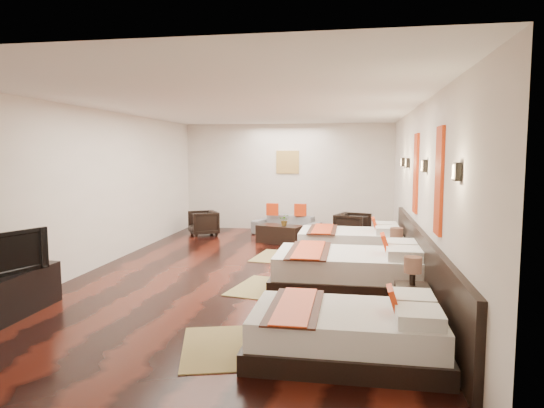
% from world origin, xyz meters
% --- Properties ---
extents(floor, '(5.50, 9.50, 0.01)m').
position_xyz_m(floor, '(0.00, 0.00, 0.00)').
color(floor, black).
rests_on(floor, ground).
extents(ceiling, '(5.50, 9.50, 0.01)m').
position_xyz_m(ceiling, '(0.00, 0.00, 2.80)').
color(ceiling, white).
rests_on(ceiling, floor).
extents(back_wall, '(5.50, 0.01, 2.80)m').
position_xyz_m(back_wall, '(0.00, 4.75, 1.40)').
color(back_wall, silver).
rests_on(back_wall, floor).
extents(left_wall, '(0.01, 9.50, 2.80)m').
position_xyz_m(left_wall, '(-2.75, 0.00, 1.40)').
color(left_wall, silver).
rests_on(left_wall, floor).
extents(right_wall, '(0.01, 9.50, 2.80)m').
position_xyz_m(right_wall, '(2.75, 0.00, 1.40)').
color(right_wall, silver).
rests_on(right_wall, floor).
extents(headboard_panel, '(0.08, 6.60, 0.90)m').
position_xyz_m(headboard_panel, '(2.71, -0.80, 0.45)').
color(headboard_panel, black).
rests_on(headboard_panel, floor).
extents(bed_near, '(1.94, 1.22, 0.74)m').
position_xyz_m(bed_near, '(1.69, -3.21, 0.25)').
color(bed_near, black).
rests_on(bed_near, floor).
extents(bed_mid, '(2.25, 1.41, 0.86)m').
position_xyz_m(bed_mid, '(1.70, -0.75, 0.29)').
color(bed_mid, black).
rests_on(bed_mid, floor).
extents(bed_far, '(2.05, 1.29, 0.78)m').
position_xyz_m(bed_far, '(1.70, 1.64, 0.27)').
color(bed_far, black).
rests_on(bed_far, floor).
extents(nightstand_a, '(0.40, 0.40, 0.79)m').
position_xyz_m(nightstand_a, '(2.44, -2.00, 0.28)').
color(nightstand_a, black).
rests_on(nightstand_a, floor).
extents(nightstand_b, '(0.40, 0.40, 0.79)m').
position_xyz_m(nightstand_b, '(2.44, 0.26, 0.28)').
color(nightstand_b, black).
rests_on(nightstand_b, floor).
extents(jute_mat_near, '(1.05, 1.36, 0.01)m').
position_xyz_m(jute_mat_near, '(0.36, -3.20, 0.01)').
color(jute_mat_near, olive).
rests_on(jute_mat_near, floor).
extents(jute_mat_mid, '(0.97, 1.32, 0.01)m').
position_xyz_m(jute_mat_mid, '(0.36, -0.89, 0.01)').
color(jute_mat_mid, olive).
rests_on(jute_mat_mid, floor).
extents(jute_mat_far, '(0.90, 1.29, 0.01)m').
position_xyz_m(jute_mat_far, '(0.23, 1.33, 0.01)').
color(jute_mat_far, olive).
rests_on(jute_mat_far, floor).
extents(tv, '(0.44, 0.91, 0.53)m').
position_xyz_m(tv, '(-2.45, -2.70, 0.82)').
color(tv, black).
rests_on(tv, tv_console).
extents(figurine, '(0.36, 0.36, 0.31)m').
position_xyz_m(figurine, '(-2.50, -2.13, 0.71)').
color(figurine, brown).
rests_on(figurine, tv_console).
extents(sofa, '(1.79, 1.17, 0.49)m').
position_xyz_m(sofa, '(0.09, 3.87, 0.24)').
color(sofa, slate).
rests_on(sofa, floor).
extents(armchair_left, '(0.91, 0.90, 0.61)m').
position_xyz_m(armchair_left, '(-1.94, 3.50, 0.30)').
color(armchair_left, black).
rests_on(armchair_left, floor).
extents(armchair_right, '(0.90, 0.89, 0.65)m').
position_xyz_m(armchair_right, '(1.72, 3.30, 0.33)').
color(armchair_right, black).
rests_on(armchair_right, floor).
extents(coffee_table, '(1.10, 0.77, 0.40)m').
position_xyz_m(coffee_table, '(0.09, 2.82, 0.20)').
color(coffee_table, black).
rests_on(coffee_table, floor).
extents(table_plant, '(0.24, 0.21, 0.25)m').
position_xyz_m(table_plant, '(0.20, 2.78, 0.53)').
color(table_plant, '#23581D').
rests_on(table_plant, coffee_table).
extents(orange_panel_a, '(0.04, 0.40, 1.30)m').
position_xyz_m(orange_panel_a, '(2.73, -1.90, 1.70)').
color(orange_panel_a, '#D86014').
rests_on(orange_panel_a, right_wall).
extents(orange_panel_b, '(0.04, 0.40, 1.30)m').
position_xyz_m(orange_panel_b, '(2.73, 0.30, 1.70)').
color(orange_panel_b, '#D86014').
rests_on(orange_panel_b, right_wall).
extents(sconce_near, '(0.07, 0.12, 0.18)m').
position_xyz_m(sconce_near, '(2.70, -3.00, 1.85)').
color(sconce_near, black).
rests_on(sconce_near, right_wall).
extents(sconce_mid, '(0.07, 0.12, 0.18)m').
position_xyz_m(sconce_mid, '(2.70, -0.80, 1.85)').
color(sconce_mid, black).
rests_on(sconce_mid, right_wall).
extents(sconce_far, '(0.07, 0.12, 0.18)m').
position_xyz_m(sconce_far, '(2.70, 1.40, 1.85)').
color(sconce_far, black).
rests_on(sconce_far, right_wall).
extents(sconce_lounge, '(0.07, 0.12, 0.18)m').
position_xyz_m(sconce_lounge, '(2.70, 2.30, 1.85)').
color(sconce_lounge, black).
rests_on(sconce_lounge, right_wall).
extents(gold_artwork, '(0.60, 0.04, 0.60)m').
position_xyz_m(gold_artwork, '(0.00, 4.73, 1.80)').
color(gold_artwork, '#AD873F').
rests_on(gold_artwork, back_wall).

